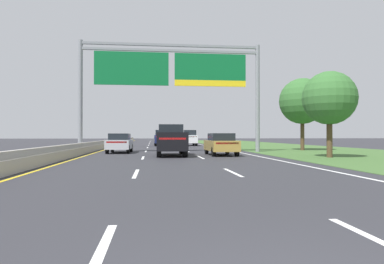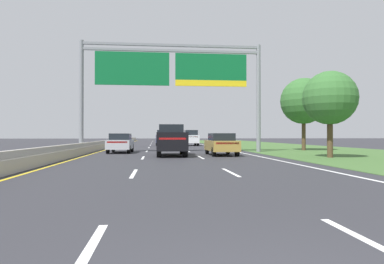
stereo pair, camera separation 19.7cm
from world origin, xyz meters
name	(u,v)px [view 2 (the right image)]	position (x,y,z in m)	size (l,w,h in m)	color
ground_plane	(166,148)	(0.00, 35.00, 0.00)	(220.00, 220.00, 0.00)	#2B2B30
lane_striping	(166,148)	(0.00, 34.54, 0.00)	(11.96, 106.00, 0.01)	white
grass_verge_right	(290,148)	(13.95, 35.00, 0.01)	(14.00, 110.00, 0.02)	#3D602D
median_barrier_concrete	(104,145)	(-6.60, 35.00, 0.35)	(0.60, 110.00, 0.85)	#A8A399
overhead_sign_gantry	(172,74)	(0.30, 25.97, 6.50)	(15.06, 0.42, 9.14)	gray
pickup_truck_black	(171,140)	(0.04, 21.67, 1.07)	(2.08, 5.43, 2.20)	black
car_gold_right_lane_sedan	(221,144)	(3.62, 21.77, 0.82)	(1.84, 4.41, 1.57)	#A38438
car_white_right_lane_suv	(191,138)	(3.65, 44.32, 1.10)	(1.91, 4.70, 2.11)	silver
car_silver_left_lane_sedan	(121,143)	(-3.92, 26.12, 0.82)	(1.90, 4.43, 1.57)	#B2B5BA
car_navy_centre_lane_suv	(163,138)	(-0.09, 43.76, 1.10)	(1.98, 4.73, 2.11)	#161E47
roadside_tree_near	(330,98)	(9.98, 18.31, 3.79)	(3.41, 3.41, 5.52)	#4C3823
roadside_tree_mid	(304,101)	(12.74, 28.52, 4.62)	(4.30, 4.30, 6.79)	#4C3823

